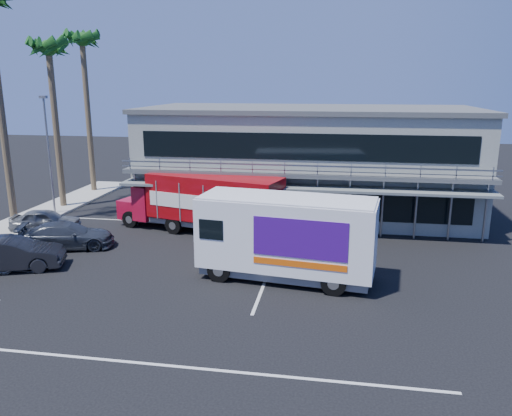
# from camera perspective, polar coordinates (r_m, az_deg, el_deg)

# --- Properties ---
(ground) EXTENTS (120.00, 120.00, 0.00)m
(ground) POSITION_cam_1_polar(r_m,az_deg,el_deg) (22.30, -4.71, -9.51)
(ground) COLOR black
(ground) RESTS_ON ground
(building) EXTENTS (22.40, 12.00, 7.30)m
(building) POSITION_cam_1_polar(r_m,az_deg,el_deg) (35.17, 5.93, 5.46)
(building) COLOR gray
(building) RESTS_ON ground
(palm_e) EXTENTS (2.80, 2.80, 12.25)m
(palm_e) POSITION_cam_1_polar(r_m,az_deg,el_deg) (38.34, -22.55, 15.58)
(palm_e) COLOR brown
(palm_e) RESTS_ON ground
(palm_f) EXTENTS (2.80, 2.80, 13.25)m
(palm_f) POSITION_cam_1_polar(r_m,az_deg,el_deg) (43.36, -19.19, 16.77)
(palm_f) COLOR brown
(palm_f) RESTS_ON ground
(light_pole_far) EXTENTS (0.50, 0.25, 8.09)m
(light_pole_far) POSITION_cam_1_polar(r_m,az_deg,el_deg) (36.61, -22.62, 6.13)
(light_pole_far) COLOR gray
(light_pole_far) RESTS_ON ground
(red_truck) EXTENTS (10.89, 5.16, 3.58)m
(red_truck) POSITION_cam_1_polar(r_m,az_deg,el_deg) (30.37, -5.96, 0.82)
(red_truck) COLOR #A40D27
(red_truck) RESTS_ON ground
(white_van) EXTENTS (8.31, 3.77, 3.92)m
(white_van) POSITION_cam_1_polar(r_m,az_deg,el_deg) (22.93, 3.47, -3.25)
(white_van) COLOR white
(white_van) RESTS_ON ground
(parked_car_b) EXTENTS (5.17, 3.26, 1.61)m
(parked_car_b) POSITION_cam_1_polar(r_m,az_deg,el_deg) (27.19, -26.20, -4.75)
(parked_car_b) COLOR black
(parked_car_b) RESTS_ON ground
(parked_car_d) EXTENTS (5.38, 3.45, 1.45)m
(parked_car_d) POSITION_cam_1_polar(r_m,az_deg,el_deg) (29.46, -20.78, -2.96)
(parked_car_d) COLOR #2C313B
(parked_car_d) RESTS_ON ground
(parked_car_e) EXTENTS (4.35, 2.46, 1.40)m
(parked_car_e) POSITION_cam_1_polar(r_m,az_deg,el_deg) (33.26, -22.92, -1.31)
(parked_car_e) COLOR slate
(parked_car_e) RESTS_ON ground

